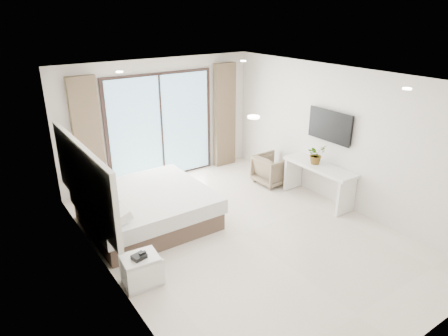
% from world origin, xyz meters
% --- Properties ---
extents(ground, '(6.20, 6.20, 0.00)m').
position_xyz_m(ground, '(0.00, 0.00, 0.00)').
color(ground, beige).
rests_on(ground, ground).
extents(room_shell, '(4.62, 6.22, 2.72)m').
position_xyz_m(room_shell, '(-0.20, 0.89, 1.58)').
color(room_shell, silver).
rests_on(room_shell, ground).
extents(bed, '(2.15, 2.05, 0.74)m').
position_xyz_m(bed, '(-1.23, 1.30, 0.32)').
color(bed, brown).
rests_on(bed, ground).
extents(nightstand, '(0.53, 0.45, 0.46)m').
position_xyz_m(nightstand, '(-2.02, -0.26, 0.23)').
color(nightstand, white).
rests_on(nightstand, ground).
extents(phone, '(0.21, 0.18, 0.06)m').
position_xyz_m(phone, '(-2.04, -0.30, 0.49)').
color(phone, black).
rests_on(phone, nightstand).
extents(console_desk, '(0.50, 1.59, 0.77)m').
position_xyz_m(console_desk, '(2.04, 0.21, 0.56)').
color(console_desk, white).
rests_on(console_desk, ground).
extents(plant, '(0.40, 0.44, 0.31)m').
position_xyz_m(plant, '(2.04, 0.32, 0.92)').
color(plant, '#33662D').
rests_on(plant, console_desk).
extents(armchair, '(0.67, 0.71, 0.72)m').
position_xyz_m(armchair, '(1.85, 1.39, 0.36)').
color(armchair, '#816E54').
rests_on(armchair, ground).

